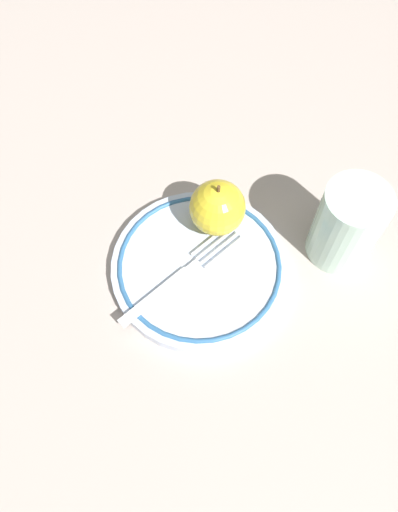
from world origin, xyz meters
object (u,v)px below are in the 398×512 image
Objects in this scene: plate at (199,267)px; apple_red_whole at (217,208)px; drinking_glass at (347,225)px; fork at (178,278)px.

apple_red_whole is (-0.06, -0.03, 0.04)m from plate.
apple_red_whole is at bearing -153.85° from plate.
plate is 0.08m from apple_red_whole.
apple_red_whole is 0.16m from drinking_glass.
plate is 0.03m from fork.
drinking_glass is (-0.09, 0.12, 0.00)m from apple_red_whole.
fork is 1.65× the size of drinking_glass.
drinking_glass is (-0.18, 0.10, 0.04)m from fork.
apple_red_whole reaches higher than fork.
drinking_glass reaches higher than fork.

